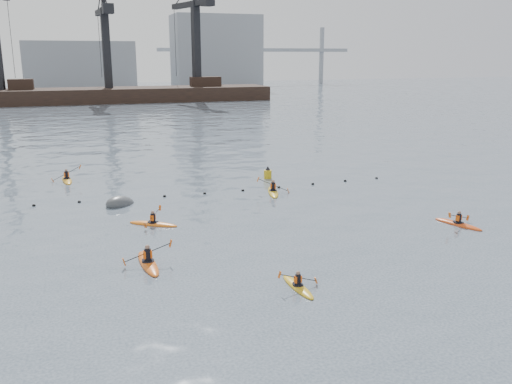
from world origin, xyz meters
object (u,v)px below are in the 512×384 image
nav_buoy (268,174)px  kayaker_2 (153,223)px  kayaker_3 (273,191)px  kayaker_0 (148,262)px  mooring_buoy (120,205)px  kayaker_1 (298,286)px  kayaker_4 (458,224)px  kayaker_5 (67,179)px

nav_buoy → kayaker_2: bearing=-137.9°
kayaker_3 → kayaker_2: bearing=-136.8°
kayaker_0 → kayaker_2: kayaker_0 is taller
kayaker_3 → mooring_buoy: (-11.28, 0.27, -0.11)m
mooring_buoy → kayaker_3: bearing=-1.4°
mooring_buoy → nav_buoy: bearing=20.1°
kayaker_1 → kayaker_4: size_ratio=0.89×
kayaker_1 → kayaker_3: size_ratio=0.79×
kayaker_1 → kayaker_3: kayaker_3 is taller
kayaker_3 → kayaker_0: bearing=-117.9°
mooring_buoy → kayaker_2: bearing=-74.5°
kayaker_4 → kayaker_5: bearing=-61.3°
kayaker_0 → kayaker_5: kayaker_5 is taller
kayaker_4 → kayaker_5: (-22.85, 20.52, 0.01)m
kayaker_0 → nav_buoy: bearing=49.5°
nav_buoy → kayaker_0: bearing=-126.6°
kayaker_2 → kayaker_3: bearing=-27.8°
kayaker_2 → kayaker_5: kayaker_5 is taller
kayaker_0 → kayaker_1: kayaker_0 is taller
nav_buoy → kayaker_1: bearing=-106.3°
kayaker_0 → kayaker_3: 15.98m
kayaker_3 → kayaker_4: 13.74m
kayaker_5 → nav_buoy: bearing=-20.5°
kayaker_3 → kayaker_4: size_ratio=1.13×
kayaker_5 → mooring_buoy: bearing=-73.6°
kayaker_4 → kayaker_3: bearing=-73.8°
kayaker_0 → kayaker_4: kayaker_0 is taller
kayaker_1 → kayaker_3: 17.32m
kayaker_3 → mooring_buoy: 11.29m
kayaker_3 → mooring_buoy: bearing=-166.0°
kayaker_2 → mooring_buoy: 5.65m
kayaker_5 → kayaker_2: bearing=-75.8°
kayaker_4 → mooring_buoy: bearing=-50.1°
kayaker_3 → kayaker_5: (-14.86, 9.34, -0.00)m
kayaker_4 → mooring_buoy: 22.43m
kayaker_3 → kayaker_5: 17.55m
kayaker_5 → nav_buoy: kayaker_5 is taller
kayaker_2 → kayaker_5: 15.37m
kayaker_4 → mooring_buoy: kayaker_4 is taller
kayaker_2 → kayaker_3: kayaker_3 is taller
kayaker_2 → mooring_buoy: (-1.51, 5.44, -0.10)m
kayaker_0 → kayaker_1: bearing=-43.5°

